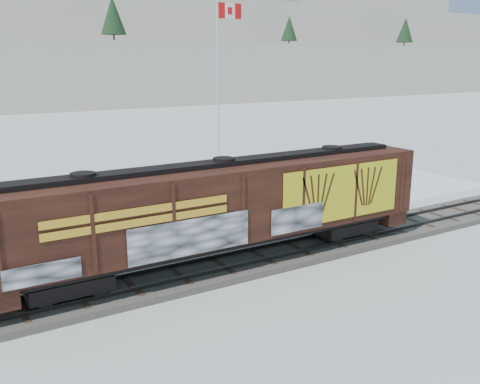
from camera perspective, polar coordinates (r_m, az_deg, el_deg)
ground at (r=25.15m, az=5.87°, el=-6.45°), size 500.00×500.00×0.00m
rail_track at (r=25.10m, az=5.88°, el=-6.14°), size 50.00×3.40×0.43m
parking_strip at (r=31.13m, az=-2.47°, el=-2.33°), size 40.00×8.00×0.03m
hopper_railcar at (r=22.29m, az=-1.69°, el=-1.39°), size 19.17×3.06×4.30m
flagpole at (r=36.88m, az=-2.19°, el=7.69°), size 2.30×0.90×12.56m
car_silver at (r=27.11m, az=-22.22°, el=-4.14°), size 4.57×1.97×1.54m
car_white at (r=29.02m, az=-10.54°, el=-2.08°), size 5.21×3.14×1.62m
car_dark at (r=32.47m, az=5.84°, el=-0.50°), size 4.53×2.10×1.28m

